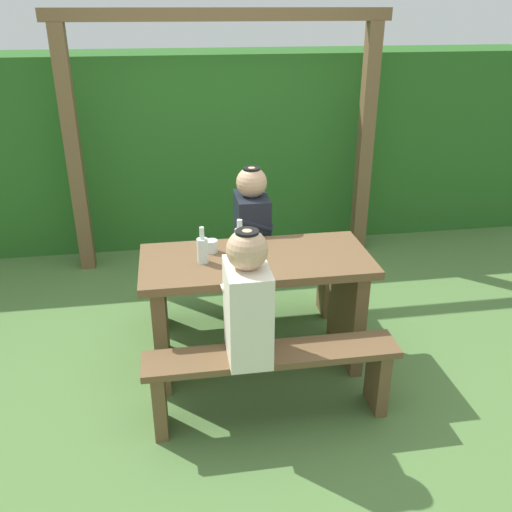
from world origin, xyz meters
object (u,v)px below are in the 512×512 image
(bench_far, at_px, (244,280))
(person_black_coat, at_px, (252,222))
(picnic_table, at_px, (256,293))
(drinking_glass, at_px, (211,246))
(bottle_left, at_px, (203,249))
(bench_near, at_px, (272,371))
(bottle_right, at_px, (240,239))
(person_white_shirt, at_px, (247,300))

(bench_far, xyz_separation_m, person_black_coat, (0.06, -0.00, 0.46))
(picnic_table, distance_m, drinking_glass, 0.40)
(bench_far, height_order, bottle_left, bottle_left)
(bench_far, distance_m, bottle_left, 0.84)
(person_black_coat, xyz_separation_m, drinking_glass, (-0.32, -0.42, 0.02))
(bench_far, height_order, person_black_coat, person_black_coat)
(bench_far, bearing_deg, bench_near, -90.00)
(bench_near, relative_size, bottle_right, 6.57)
(bench_near, height_order, bottle_left, bottle_left)
(bench_far, bearing_deg, picnic_table, -90.00)
(bench_far, height_order, drinking_glass, drinking_glass)
(drinking_glass, bearing_deg, bottle_left, -113.68)
(bench_far, relative_size, bottle_right, 6.57)
(bench_far, bearing_deg, person_black_coat, -3.23)
(person_white_shirt, bearing_deg, person_black_coat, 80.09)
(bottle_left, bearing_deg, person_black_coat, 56.03)
(picnic_table, relative_size, bench_near, 1.00)
(picnic_table, height_order, person_black_coat, person_black_coat)
(picnic_table, distance_m, bottle_left, 0.46)
(person_white_shirt, bearing_deg, bottle_left, 109.59)
(person_white_shirt, relative_size, bottle_left, 3.21)
(picnic_table, height_order, bottle_right, bottle_right)
(bottle_left, xyz_separation_m, bottle_right, (0.24, 0.11, 0.00))
(bench_far, height_order, person_white_shirt, person_white_shirt)
(bottle_left, bearing_deg, bench_far, 60.46)
(person_white_shirt, distance_m, bottle_right, 0.65)
(person_black_coat, distance_m, drinking_glass, 0.53)
(drinking_glass, xyz_separation_m, bottle_left, (-0.06, -0.14, 0.05))
(bench_far, distance_m, drinking_glass, 0.69)
(bottle_left, bearing_deg, bottle_right, 25.38)
(bench_near, bearing_deg, picnic_table, 90.00)
(person_white_shirt, xyz_separation_m, person_black_coat, (0.19, 1.10, 0.00))
(bottle_left, height_order, bottle_right, bottle_left)
(picnic_table, relative_size, bottle_left, 6.25)
(picnic_table, distance_m, bench_near, 0.58)
(bottle_right, bearing_deg, person_black_coat, 72.35)
(drinking_glass, distance_m, bottle_left, 0.16)
(bench_near, distance_m, bottle_left, 0.81)
(bench_near, relative_size, bottle_left, 6.25)
(bench_far, xyz_separation_m, drinking_glass, (-0.26, -0.43, 0.48))
(bench_near, relative_size, person_white_shirt, 1.95)
(person_white_shirt, xyz_separation_m, bottle_right, (0.05, 0.64, 0.07))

